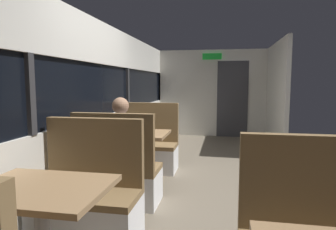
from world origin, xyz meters
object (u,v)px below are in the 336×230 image
at_px(bench_near_window_facing_entry, 88,204).
at_px(dining_table_mid_window, 135,140).
at_px(dining_table_near_window, 41,201).
at_px(seated_passenger, 120,158).
at_px(bench_mid_window_facing_end, 119,177).
at_px(bench_mid_window_facing_entry, 148,150).

relative_size(bench_near_window_facing_entry, dining_table_mid_window, 1.22).
bearing_deg(dining_table_near_window, seated_passenger, 90.00).
bearing_deg(bench_mid_window_facing_end, bench_mid_window_facing_entry, 90.00).
height_order(bench_mid_window_facing_entry, seated_passenger, seated_passenger).
xyz_separation_m(bench_near_window_facing_entry, seated_passenger, (0.00, 0.87, 0.21)).
bearing_deg(bench_mid_window_facing_entry, bench_mid_window_facing_end, -90.00).
bearing_deg(bench_mid_window_facing_end, dining_table_mid_window, 90.00).
bearing_deg(seated_passenger, bench_mid_window_facing_entry, 90.00).
height_order(dining_table_mid_window, bench_mid_window_facing_end, bench_mid_window_facing_end).
relative_size(bench_mid_window_facing_end, bench_mid_window_facing_entry, 1.00).
distance_m(dining_table_mid_window, bench_mid_window_facing_end, 0.77).
height_order(bench_near_window_facing_entry, seated_passenger, seated_passenger).
distance_m(bench_mid_window_facing_end, seated_passenger, 0.22).
bearing_deg(seated_passenger, dining_table_mid_window, 90.00).
bearing_deg(bench_mid_window_facing_end, dining_table_near_window, -90.00).
relative_size(bench_near_window_facing_entry, bench_mid_window_facing_entry, 1.00).
height_order(dining_table_near_window, bench_near_window_facing_entry, bench_near_window_facing_entry).
distance_m(dining_table_near_window, dining_table_mid_window, 2.20).
height_order(dining_table_mid_window, seated_passenger, seated_passenger).
distance_m(bench_near_window_facing_entry, dining_table_mid_window, 1.53).
distance_m(dining_table_mid_window, seated_passenger, 0.64).
distance_m(bench_near_window_facing_entry, bench_mid_window_facing_end, 0.80).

